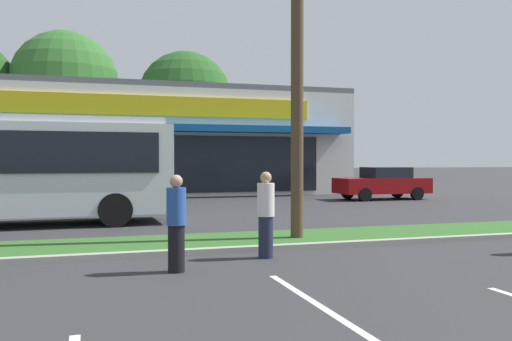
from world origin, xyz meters
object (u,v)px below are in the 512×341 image
at_px(car_1, 94,187).
at_px(pedestrian_far, 176,223).
at_px(utility_pole, 291,33).
at_px(pedestrian_near_bench, 266,215).
at_px(car_2, 383,183).

height_order(car_1, pedestrian_far, pedestrian_far).
relative_size(utility_pole, pedestrian_near_bench, 5.34).
bearing_deg(car_2, car_1, 1.43).
bearing_deg(car_1, pedestrian_far, -84.77).
distance_m(car_1, car_2, 13.74).
distance_m(car_2, pedestrian_far, 19.03).
relative_size(pedestrian_near_bench, pedestrian_far, 1.01).
bearing_deg(car_2, pedestrian_far, 49.12).
bearing_deg(car_2, pedestrian_near_bench, 52.15).
xyz_separation_m(car_2, pedestrian_near_bench, (-10.52, -13.54, 0.06)).
height_order(car_1, pedestrian_near_bench, pedestrian_near_bench).
bearing_deg(car_2, utility_pole, 51.63).
relative_size(car_2, pedestrian_far, 2.67).
bearing_deg(car_1, car_2, 1.43).
relative_size(car_1, pedestrian_near_bench, 2.53).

